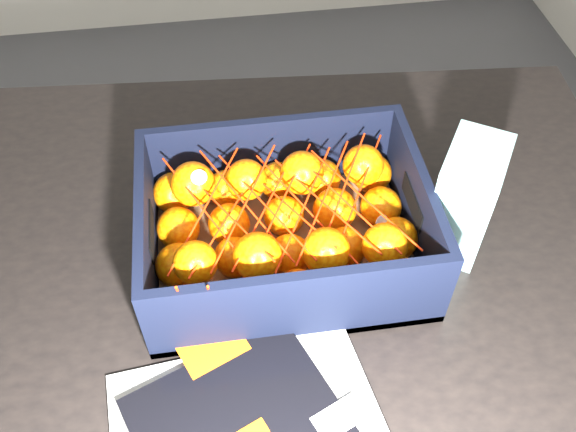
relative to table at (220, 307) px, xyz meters
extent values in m
cube|color=black|center=(0.00, 0.00, 0.08)|extent=(1.26, 0.89, 0.04)
cylinder|color=black|center=(0.55, 0.35, -0.30)|extent=(0.06, 0.06, 0.71)
cube|color=#FF5B0D|center=(-0.01, -0.13, 0.12)|extent=(0.09, 0.08, 0.00)
cube|color=white|center=(0.12, -0.23, 0.12)|extent=(0.06, 0.05, 0.00)
cube|color=brown|center=(0.09, 0.01, 0.10)|extent=(0.35, 0.27, 0.01)
cube|color=black|center=(0.09, 0.14, 0.16)|extent=(0.35, 0.01, 0.12)
cube|color=black|center=(0.09, -0.12, 0.16)|extent=(0.35, 0.01, 0.12)
cube|color=black|center=(-0.08, 0.01, 0.16)|extent=(0.01, 0.24, 0.12)
cube|color=black|center=(0.27, 0.01, 0.16)|extent=(0.01, 0.24, 0.12)
sphere|color=#FF6C05|center=(-0.04, -0.08, 0.14)|extent=(0.05, 0.05, 0.05)
sphere|color=#FF6C05|center=(-0.04, -0.02, 0.14)|extent=(0.06, 0.06, 0.06)
sphere|color=#FF6C05|center=(-0.04, 0.04, 0.14)|extent=(0.06, 0.06, 0.06)
sphere|color=#FF6C05|center=(-0.04, 0.10, 0.14)|extent=(0.06, 0.06, 0.06)
sphere|color=#FF6C05|center=(0.03, -0.09, 0.14)|extent=(0.05, 0.05, 0.05)
sphere|color=#FF6C05|center=(0.03, -0.02, 0.14)|extent=(0.05, 0.05, 0.05)
sphere|color=#FF6C05|center=(0.03, 0.04, 0.14)|extent=(0.06, 0.06, 0.06)
sphere|color=#FF6C05|center=(0.03, 0.10, 0.14)|extent=(0.05, 0.05, 0.05)
sphere|color=#FF6C05|center=(0.10, -0.08, 0.14)|extent=(0.06, 0.06, 0.06)
sphere|color=#FF6C05|center=(0.10, -0.03, 0.14)|extent=(0.05, 0.05, 0.05)
sphere|color=#FF6C05|center=(0.10, 0.04, 0.14)|extent=(0.05, 0.05, 0.05)
sphere|color=#FF6C05|center=(0.10, 0.10, 0.14)|extent=(0.05, 0.05, 0.05)
sphere|color=#FF6C05|center=(0.16, -0.09, 0.14)|extent=(0.05, 0.05, 0.05)
sphere|color=#FF6C05|center=(0.17, -0.02, 0.14)|extent=(0.05, 0.05, 0.05)
sphere|color=#FF6C05|center=(0.17, 0.04, 0.14)|extent=(0.06, 0.06, 0.06)
sphere|color=#FF6C05|center=(0.16, 0.10, 0.14)|extent=(0.05, 0.05, 0.05)
sphere|color=#FF6C05|center=(0.23, -0.08, 0.14)|extent=(0.05, 0.05, 0.05)
sphere|color=#FF6C05|center=(0.23, -0.02, 0.14)|extent=(0.06, 0.06, 0.06)
sphere|color=#FF6C05|center=(0.23, 0.04, 0.14)|extent=(0.06, 0.06, 0.06)
sphere|color=#FF6C05|center=(0.23, 0.10, 0.14)|extent=(0.06, 0.06, 0.06)
sphere|color=#FF6C05|center=(-0.02, -0.05, 0.18)|extent=(0.05, 0.05, 0.05)
sphere|color=#FF6C05|center=(-0.01, 0.07, 0.18)|extent=(0.06, 0.06, 0.06)
sphere|color=#FF6C05|center=(0.05, -0.06, 0.18)|extent=(0.06, 0.06, 0.06)
sphere|color=#FF6C05|center=(0.05, 0.07, 0.18)|extent=(0.05, 0.05, 0.05)
sphere|color=#FF6C05|center=(0.13, -0.06, 0.18)|extent=(0.06, 0.06, 0.06)
sphere|color=#FF6C05|center=(0.13, 0.07, 0.18)|extent=(0.06, 0.06, 0.06)
sphere|color=#FF6C05|center=(0.20, -0.06, 0.18)|extent=(0.05, 0.05, 0.05)
sphere|color=#FF6C05|center=(0.21, 0.07, 0.18)|extent=(0.05, 0.05, 0.05)
cylinder|color=red|center=(0.00, 0.01, 0.20)|extent=(0.10, 0.18, 0.02)
cylinder|color=red|center=(0.02, 0.00, 0.20)|extent=(0.10, 0.18, 0.02)
cylinder|color=red|center=(0.05, 0.01, 0.20)|extent=(0.10, 0.18, 0.02)
cylinder|color=red|center=(0.07, 0.01, 0.20)|extent=(0.10, 0.18, 0.01)
cylinder|color=red|center=(0.09, 0.01, 0.19)|extent=(0.10, 0.18, 0.03)
cylinder|color=red|center=(0.12, 0.00, 0.19)|extent=(0.10, 0.18, 0.02)
cylinder|color=red|center=(0.14, 0.00, 0.20)|extent=(0.10, 0.18, 0.02)
cylinder|color=red|center=(0.17, 0.00, 0.20)|extent=(0.10, 0.18, 0.00)
cylinder|color=red|center=(0.19, 0.00, 0.20)|extent=(0.10, 0.18, 0.00)
cylinder|color=red|center=(0.00, 0.02, 0.20)|extent=(0.10, 0.18, 0.02)
cylinder|color=red|center=(0.02, 0.00, 0.19)|extent=(0.10, 0.18, 0.02)
cylinder|color=red|center=(0.05, 0.01, 0.20)|extent=(0.10, 0.18, 0.02)
cylinder|color=red|center=(0.07, 0.01, 0.20)|extent=(0.10, 0.18, 0.01)
cylinder|color=red|center=(0.09, 0.02, 0.20)|extent=(0.10, 0.18, 0.00)
cylinder|color=red|center=(0.12, 0.00, 0.19)|extent=(0.10, 0.18, 0.02)
cylinder|color=red|center=(0.14, 0.01, 0.20)|extent=(0.10, 0.18, 0.01)
cylinder|color=red|center=(0.17, 0.01, 0.20)|extent=(0.10, 0.18, 0.03)
cylinder|color=red|center=(0.19, 0.02, 0.20)|extent=(0.10, 0.18, 0.01)
cylinder|color=red|center=(-0.04, -0.11, 0.19)|extent=(0.00, 0.03, 0.09)
cylinder|color=red|center=(-0.01, -0.11, 0.19)|extent=(0.01, 0.04, 0.08)
cube|color=white|center=(0.33, 0.00, 0.18)|extent=(0.11, 0.12, 0.16)
camera|label=1|loc=(0.02, -0.50, 0.77)|focal=39.26mm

